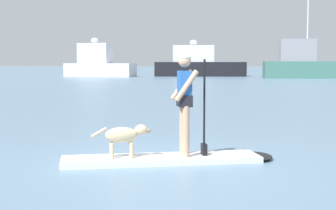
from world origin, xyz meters
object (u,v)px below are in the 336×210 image
at_px(dog, 124,136).
at_px(moored_boat_center, 198,65).
at_px(person_paddler, 185,97).
at_px(paddleboard, 175,159).
at_px(moored_boat_far_starboard, 301,63).
at_px(moored_boat_port, 98,64).

relative_size(dog, moored_boat_center, 0.09).
bearing_deg(person_paddler, dog, -163.96).
bearing_deg(moored_boat_center, paddleboard, -87.41).
bearing_deg(moored_boat_far_starboard, person_paddler, -100.96).
relative_size(moored_boat_port, moored_boat_center, 0.78).
distance_m(paddleboard, moored_boat_far_starboard, 46.53).
distance_m(person_paddler, dog, 1.24).
bearing_deg(dog, moored_boat_port, 105.09).
relative_size(moored_boat_center, moored_boat_far_starboard, 0.94).
bearing_deg(moored_boat_far_starboard, paddleboard, -101.17).
relative_size(person_paddler, dog, 1.77).
xyz_separation_m(paddleboard, moored_boat_far_starboard, (9.01, 45.63, 1.53)).
height_order(moored_boat_port, moored_boat_center, moored_boat_port).
bearing_deg(person_paddler, moored_boat_port, 106.27).
bearing_deg(moored_boat_far_starboard, dog, -102.11).
bearing_deg(moored_boat_center, dog, -88.34).
bearing_deg(person_paddler, moored_boat_far_starboard, 79.04).
height_order(paddleboard, moored_boat_far_starboard, moored_boat_far_starboard).
bearing_deg(paddleboard, person_paddler, 16.04).
height_order(paddleboard, moored_boat_port, moored_boat_port).
height_order(person_paddler, moored_boat_far_starboard, moored_boat_far_starboard).
bearing_deg(paddleboard, dog, -163.96).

